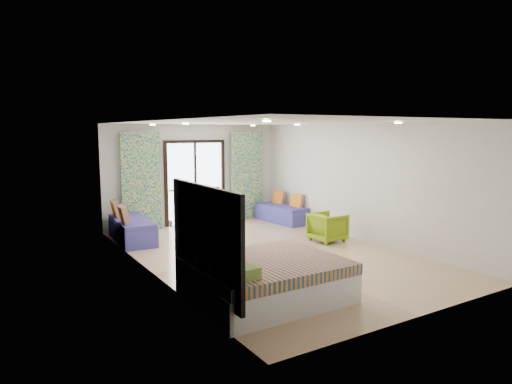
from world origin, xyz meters
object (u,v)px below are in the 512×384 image
daybed_left (131,229)px  bed (265,279)px  daybed_right (282,213)px  armchair (328,226)px  coffee_table (212,223)px

daybed_left → bed: bearing=-78.7°
daybed_right → daybed_left: bearing=174.8°
armchair → daybed_left: bearing=56.1°
coffee_table → armchair: bearing=-42.2°
coffee_table → daybed_right: bearing=12.3°
daybed_left → daybed_right: (4.23, 0.00, -0.03)m
bed → daybed_right: (3.59, 4.70, -0.06)m
bed → coffee_table: size_ratio=3.27×
coffee_table → bed: bearing=-105.6°
daybed_left → coffee_table: (1.80, -0.53, 0.05)m
bed → armchair: bed is taller
daybed_right → coffee_table: 2.49m
armchair → daybed_right: bearing=-11.2°
bed → armchair: size_ratio=3.05×
daybed_left → daybed_right: size_ratio=1.11×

